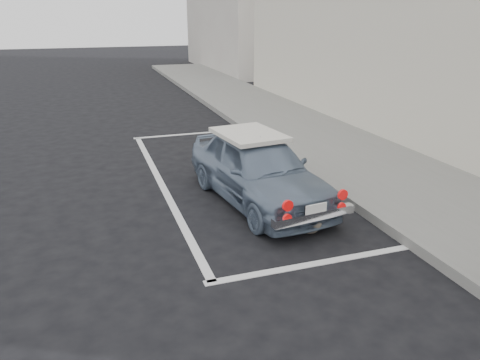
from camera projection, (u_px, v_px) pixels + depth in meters
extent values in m
plane|color=black|center=(268.00, 251.00, 6.18)|extent=(80.00, 80.00, 0.00)
cube|color=slate|center=(385.00, 174.00, 8.91)|extent=(2.80, 40.00, 0.15)
cube|color=black|center=(393.00, 85.00, 10.68)|extent=(0.10, 16.00, 2.40)
cube|color=silver|center=(319.00, 263.00, 5.89)|extent=(3.00, 0.12, 0.01)
cube|color=silver|center=(192.00, 134.00, 12.13)|extent=(3.00, 0.12, 0.01)
cube|color=silver|center=(161.00, 184.00, 8.59)|extent=(0.12, 7.00, 0.01)
imported|color=slate|center=(258.00, 169.00, 7.64)|extent=(1.75, 3.47, 1.13)
cube|color=silver|center=(249.00, 135.00, 7.75)|extent=(1.09, 1.37, 0.07)
cube|color=silver|center=(314.00, 216.00, 6.34)|extent=(1.27, 0.28, 0.12)
cube|color=white|center=(316.00, 210.00, 6.27)|extent=(0.33, 0.06, 0.17)
cylinder|color=red|center=(288.00, 206.00, 6.05)|extent=(0.15, 0.06, 0.15)
cylinder|color=red|center=(343.00, 195.00, 6.42)|extent=(0.15, 0.06, 0.15)
cylinder|color=red|center=(287.00, 218.00, 6.11)|extent=(0.12, 0.05, 0.12)
cylinder|color=red|center=(342.00, 207.00, 6.48)|extent=(0.12, 0.05, 0.12)
ellipsoid|color=#68594F|center=(308.00, 224.00, 6.68)|extent=(0.34, 0.44, 0.23)
sphere|color=#68594F|center=(316.00, 223.00, 6.52)|extent=(0.15, 0.15, 0.15)
cone|color=#68594F|center=(314.00, 219.00, 6.47)|extent=(0.05, 0.05, 0.06)
cone|color=#68594F|center=(319.00, 218.00, 6.52)|extent=(0.05, 0.05, 0.06)
cylinder|color=#68594F|center=(301.00, 224.00, 6.89)|extent=(0.18, 0.22, 0.03)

